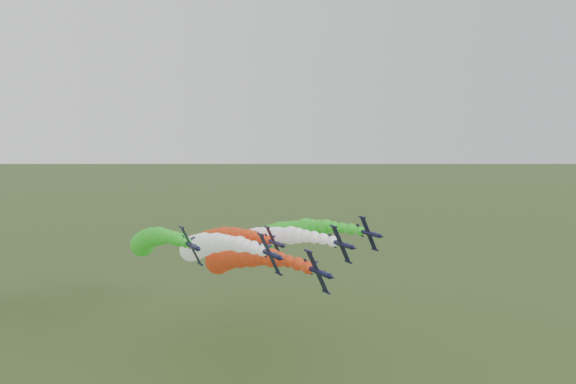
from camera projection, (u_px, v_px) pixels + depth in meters
name	position (u px, v px, depth m)	size (l,w,h in m)	color
jet_lead	(234.00, 259.00, 132.71)	(10.60, 66.27, 18.05)	black
jet_inner_left	(202.00, 247.00, 138.52)	(10.22, 65.89, 17.67)	black
jet_inner_right	(258.00, 240.00, 148.51)	(10.47, 66.14, 17.92)	black
jet_outer_left	(149.00, 241.00, 144.37)	(10.46, 66.13, 17.91)	black
jet_outer_right	(285.00, 232.00, 160.03)	(10.65, 66.32, 18.10)	black
jet_trail	(215.00, 239.00, 161.23)	(10.56, 66.23, 18.01)	black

